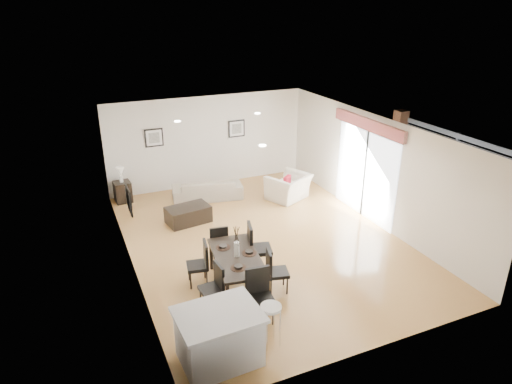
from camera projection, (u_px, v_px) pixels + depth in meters
name	position (u px, v px, depth m)	size (l,w,h in m)	color
ground	(264.00, 241.00, 10.72)	(8.00, 8.00, 0.00)	tan
wall_back	(208.00, 141.00, 13.58)	(6.00, 0.04, 2.70)	silver
wall_front	(375.00, 280.00, 6.82)	(6.00, 0.04, 2.70)	silver
wall_left	(127.00, 210.00, 9.09)	(0.04, 8.00, 2.70)	silver
wall_right	(374.00, 169.00, 11.31)	(0.04, 8.00, 2.70)	silver
ceiling	(264.00, 129.00, 9.67)	(6.00, 8.00, 0.02)	white
sofa	(207.00, 189.00, 12.92)	(1.95, 0.76, 0.57)	#9E9280
armchair	(288.00, 187.00, 12.88)	(1.09, 0.96, 0.71)	#EEE7CD
courtyard_plant_a	(480.00, 200.00, 12.03)	(0.64, 0.55, 0.71)	#386029
courtyard_plant_b	(425.00, 182.00, 13.20)	(0.41, 0.41, 0.73)	#386029
dining_table	(237.00, 259.00, 8.75)	(1.06, 1.78, 0.70)	black
dining_chair_wnear	(215.00, 284.00, 8.23)	(0.42, 0.42, 0.86)	black
dining_chair_wfar	(201.00, 261.00, 8.92)	(0.47, 0.47, 0.90)	black
dining_chair_enear	(274.00, 269.00, 8.68)	(0.49, 0.49, 0.89)	black
dining_chair_efar	(256.00, 245.00, 9.36)	(0.57, 0.57, 1.04)	black
dining_chair_head	(259.00, 292.00, 7.91)	(0.48, 0.48, 0.98)	black
dining_chair_foot	(218.00, 242.00, 9.68)	(0.44, 0.44, 0.86)	black
vase	(237.00, 243.00, 8.61)	(0.68, 1.11, 0.63)	white
coffee_table	(188.00, 214.00, 11.54)	(1.06, 0.64, 0.43)	black
side_table	(123.00, 192.00, 12.71)	(0.44, 0.44, 0.59)	black
table_lamp	(120.00, 172.00, 12.49)	(0.23, 0.23, 0.43)	white
cushion	(287.00, 182.00, 12.67)	(0.32, 0.10, 0.32)	maroon
kitchen_island	(219.00, 337.00, 6.99)	(1.30, 1.02, 0.89)	silver
bar_stool	(271.00, 312.00, 7.24)	(0.34, 0.34, 0.75)	silver
framed_print_back_left	(154.00, 138.00, 12.84)	(0.52, 0.04, 0.52)	black
framed_print_back_right	(237.00, 129.00, 13.77)	(0.52, 0.04, 0.52)	black
framed_print_left_wall	(129.00, 200.00, 8.81)	(0.04, 0.52, 0.52)	black
sliding_door	(366.00, 154.00, 11.42)	(0.12, 2.70, 2.57)	white
courtyard	(442.00, 159.00, 13.38)	(6.00, 6.00, 2.00)	gray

